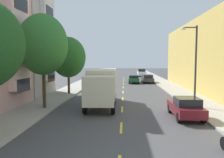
% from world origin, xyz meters
% --- Properties ---
extents(ground_plane, '(160.00, 160.00, 0.00)m').
position_xyz_m(ground_plane, '(0.00, 30.00, 0.00)').
color(ground_plane, '#424244').
extents(sidewalk_left, '(3.20, 120.00, 0.14)m').
position_xyz_m(sidewalk_left, '(-7.10, 28.00, 0.07)').
color(sidewalk_left, '#A39E93').
rests_on(sidewalk_left, ground_plane).
extents(sidewalk_right, '(3.20, 120.00, 0.14)m').
position_xyz_m(sidewalk_right, '(7.10, 28.00, 0.07)').
color(sidewalk_right, '#A39E93').
rests_on(sidewalk_right, ground_plane).
extents(lane_centerline_dashes, '(0.14, 47.20, 0.01)m').
position_xyz_m(lane_centerline_dashes, '(0.00, 24.50, 0.00)').
color(lane_centerline_dashes, yellow).
rests_on(lane_centerline_dashes, ground_plane).
extents(street_tree_second, '(3.98, 3.98, 7.61)m').
position_xyz_m(street_tree_second, '(-6.40, 11.61, 5.29)').
color(street_tree_second, '#47331E').
rests_on(street_tree_second, sidewalk_left).
extents(street_tree_third, '(4.03, 4.03, 6.63)m').
position_xyz_m(street_tree_third, '(-6.40, 19.64, 4.39)').
color(street_tree_third, '#47331E').
rests_on(street_tree_third, sidewalk_left).
extents(street_lamp, '(1.35, 0.28, 6.74)m').
position_xyz_m(street_lamp, '(5.95, 12.79, 4.05)').
color(street_lamp, '#38383D').
rests_on(street_lamp, sidewalk_right).
extents(delivery_box_truck, '(2.60, 7.58, 3.20)m').
position_xyz_m(delivery_box_truck, '(-1.81, 13.30, 1.84)').
color(delivery_box_truck, beige).
rests_on(delivery_box_truck, ground_plane).
extents(parked_suv_silver, '(2.08, 4.85, 1.93)m').
position_xyz_m(parked_suv_silver, '(-4.46, 50.35, 0.99)').
color(parked_suv_silver, '#B2B5BA').
rests_on(parked_suv_silver, ground_plane).
extents(parked_wagon_charcoal, '(1.90, 4.73, 1.50)m').
position_xyz_m(parked_wagon_charcoal, '(4.30, 34.07, 0.80)').
color(parked_wagon_charcoal, '#333338').
rests_on(parked_wagon_charcoal, ground_plane).
extents(parked_suv_white, '(2.04, 4.84, 1.93)m').
position_xyz_m(parked_suv_white, '(4.48, 50.44, 0.99)').
color(parked_suv_white, silver).
rests_on(parked_suv_white, ground_plane).
extents(parked_hatchback_burgundy, '(1.79, 4.02, 1.50)m').
position_xyz_m(parked_hatchback_burgundy, '(4.45, 9.48, 0.76)').
color(parked_hatchback_burgundy, maroon).
rests_on(parked_hatchback_burgundy, ground_plane).
extents(parked_pickup_orange, '(2.05, 5.32, 1.73)m').
position_xyz_m(parked_pickup_orange, '(-4.39, 30.20, 0.83)').
color(parked_pickup_orange, orange).
rests_on(parked_pickup_orange, ground_plane).
extents(moving_forest_sedan, '(1.80, 4.50, 1.43)m').
position_xyz_m(moving_forest_sedan, '(1.80, 33.46, 0.75)').
color(moving_forest_sedan, '#194C28').
rests_on(moving_forest_sedan, ground_plane).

